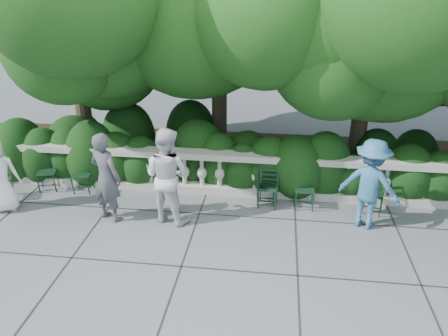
# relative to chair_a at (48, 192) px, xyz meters

# --- Properties ---
(ground) EXTENTS (90.00, 90.00, 0.00)m
(ground) POSITION_rel_chair_a_xyz_m (4.13, -1.31, 0.00)
(ground) COLOR #54565C
(ground) RESTS_ON ground
(balustrade) EXTENTS (12.00, 0.44, 1.00)m
(balustrade) POSITION_rel_chair_a_xyz_m (4.13, 0.49, 0.49)
(balustrade) COLOR #9E998E
(balustrade) RESTS_ON ground
(shrub_hedge) EXTENTS (15.00, 2.60, 1.70)m
(shrub_hedge) POSITION_rel_chair_a_xyz_m (4.13, 1.69, 0.00)
(shrub_hedge) COLOR black
(shrub_hedge) RESTS_ON ground
(tree_canopy) EXTENTS (15.04, 6.52, 6.78)m
(tree_canopy) POSITION_rel_chair_a_xyz_m (4.81, 1.88, 3.96)
(tree_canopy) COLOR #3F3023
(tree_canopy) RESTS_ON ground
(chair_a) EXTENTS (0.55, 0.58, 0.84)m
(chair_a) POSITION_rel_chair_a_xyz_m (0.00, 0.00, 0.00)
(chair_a) COLOR black
(chair_a) RESTS_ON ground
(chair_b) EXTENTS (0.46, 0.50, 0.84)m
(chair_b) POSITION_rel_chair_a_xyz_m (0.82, -0.01, 0.00)
(chair_b) COLOR black
(chair_b) RESTS_ON ground
(chair_c) EXTENTS (0.44, 0.48, 0.84)m
(chair_c) POSITION_rel_chair_a_xyz_m (5.81, -0.13, 0.00)
(chair_c) COLOR black
(chair_c) RESTS_ON ground
(chair_d) EXTENTS (0.47, 0.51, 0.84)m
(chair_d) POSITION_rel_chair_a_xyz_m (5.03, -0.14, 0.00)
(chair_d) COLOR black
(chair_d) RESTS_ON ground
(chair_e) EXTENTS (0.46, 0.50, 0.84)m
(chair_e) POSITION_rel_chair_a_xyz_m (4.99, -0.01, 0.00)
(chair_e) COLOR black
(chair_e) RESTS_ON ground
(chair_f) EXTENTS (0.57, 0.59, 0.84)m
(chair_f) POSITION_rel_chair_a_xyz_m (7.18, -0.13, 0.00)
(chair_f) COLOR black
(chair_f) RESTS_ON ground
(chair_weathered) EXTENTS (0.57, 0.60, 0.84)m
(chair_weathered) POSITION_rel_chair_a_xyz_m (-0.78, -0.56, 0.00)
(chair_weathered) COLOR black
(chair_weathered) RESTS_ON ground
(person_woman_grey) EXTENTS (0.80, 0.68, 1.88)m
(person_woman_grey) POSITION_rel_chair_a_xyz_m (1.84, -0.91, 0.94)
(person_woman_grey) COLOR #424247
(person_woman_grey) RESTS_ON ground
(person_casual_man) EXTENTS (1.15, 1.01, 1.98)m
(person_casual_man) POSITION_rel_chair_a_xyz_m (3.04, -0.77, 0.99)
(person_casual_man) COLOR silver
(person_casual_man) RESTS_ON ground
(person_older_blue) EXTENTS (1.36, 1.11, 1.83)m
(person_older_blue) POSITION_rel_chair_a_xyz_m (6.99, -0.53, 0.92)
(person_older_blue) COLOR #2D5F88
(person_older_blue) RESTS_ON ground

